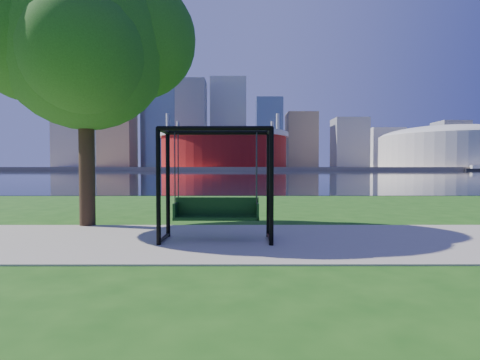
{
  "coord_description": "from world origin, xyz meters",
  "views": [
    {
      "loc": [
        -0.06,
        -8.25,
        1.53
      ],
      "look_at": [
        -0.05,
        0.0,
        1.26
      ],
      "focal_mm": 28.0,
      "sensor_mm": 36.0,
      "label": 1
    }
  ],
  "objects": [
    {
      "name": "path",
      "position": [
        0.0,
        -0.5,
        0.01
      ],
      "size": [
        120.0,
        4.0,
        0.03
      ],
      "primitive_type": "cube",
      "color": "#9E937F",
      "rests_on": "ground"
    },
    {
      "name": "swing",
      "position": [
        -0.53,
        -0.57,
        1.13
      ],
      "size": [
        2.29,
        1.02,
        2.33
      ],
      "rotation": [
        0.0,
        0.0,
        -0.02
      ],
      "color": "black",
      "rests_on": "ground"
    },
    {
      "name": "far_bank",
      "position": [
        0.0,
        306.0,
        1.0
      ],
      "size": [
        900.0,
        228.0,
        2.0
      ],
      "primitive_type": "cube",
      "color": "#937F60",
      "rests_on": "ground"
    },
    {
      "name": "river",
      "position": [
        0.0,
        102.0,
        0.01
      ],
      "size": [
        900.0,
        180.0,
        0.02
      ],
      "primitive_type": "cube",
      "color": "black",
      "rests_on": "ground"
    },
    {
      "name": "stadium",
      "position": [
        -10.0,
        235.0,
        14.23
      ],
      "size": [
        83.0,
        83.0,
        32.0
      ],
      "color": "maroon",
      "rests_on": "far_bank"
    },
    {
      "name": "arena",
      "position": [
        135.0,
        235.0,
        15.87
      ],
      "size": [
        84.0,
        84.0,
        26.56
      ],
      "color": "beige",
      "rests_on": "far_bank"
    },
    {
      "name": "skyline",
      "position": [
        -4.27,
        319.39,
        35.89
      ],
      "size": [
        392.0,
        66.0,
        96.5
      ],
      "color": "gray",
      "rests_on": "far_bank"
    },
    {
      "name": "park_tree",
      "position": [
        -4.08,
        1.54,
        4.79
      ],
      "size": [
        5.56,
        5.02,
        6.9
      ],
      "color": "black",
      "rests_on": "ground"
    },
    {
      "name": "ground",
      "position": [
        0.0,
        0.0,
        0.0
      ],
      "size": [
        900.0,
        900.0,
        0.0
      ],
      "primitive_type": "plane",
      "color": "#1E5114",
      "rests_on": "ground"
    }
  ]
}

